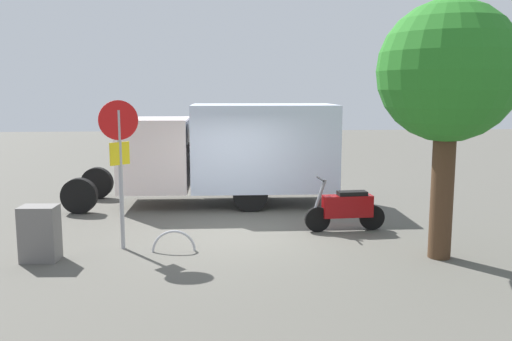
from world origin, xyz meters
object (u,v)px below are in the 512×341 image
Objects in this scene: street_tree at (448,74)px; motorcycle at (347,208)px; stop_sign at (120,151)px; utility_cabinet at (40,233)px; bike_rack_hoop at (174,251)px; box_truck_near at (227,148)px.

motorcycle is at bearing -58.14° from street_tree.
street_tree is at bearing 170.33° from stop_sign.
motorcycle is 3.73m from street_tree.
motorcycle is at bearing -164.76° from utility_cabinet.
stop_sign is at bearing 8.56° from motorcycle.
street_tree is at bearing 177.10° from utility_cabinet.
utility_cabinet is (7.37, -0.37, -2.87)m from street_tree.
street_tree is 7.91m from utility_cabinet.
bike_rack_hoop is (-1.01, 0.27, -1.94)m from stop_sign.
motorcycle is 5.04m from stop_sign.
street_tree is 5.53× the size of bike_rack_hoop.
box_truck_near is at bearing -53.56° from motorcycle.
street_tree is at bearing 128.24° from box_truck_near.
stop_sign is (2.14, 4.09, 0.40)m from box_truck_near.
box_truck_near is 2.45× the size of stop_sign.
street_tree is at bearing 118.30° from motorcycle.
bike_rack_hoop is at bearing -171.03° from utility_cabinet.
utility_cabinet is at bearing -2.90° from street_tree.
stop_sign is 2.85× the size of utility_cabinet.
box_truck_near reaches higher than motorcycle.
utility_cabinet is 2.47m from bike_rack_hoop.
box_truck_near is 5.99m from utility_cabinet.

